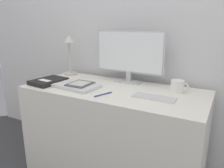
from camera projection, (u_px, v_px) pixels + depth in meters
name	position (u px, v px, depth m)	size (l,w,h in m)	color
wall_back	(135.00, 23.00, 1.80)	(3.60, 0.05, 2.40)	silver
desk	(113.00, 134.00, 1.70)	(1.33, 0.60, 0.74)	silver
monitor	(129.00, 55.00, 1.71)	(0.57, 0.11, 0.41)	#B7B7BC
keyboard	(154.00, 97.00, 1.39)	(0.27, 0.10, 0.01)	silver
laptop	(76.00, 86.00, 1.63)	(0.34, 0.24, 0.02)	#BCBCC1
ereader	(80.00, 84.00, 1.62)	(0.16, 0.18, 0.01)	#4C4C51
desk_lamp	(69.00, 51.00, 1.98)	(0.12, 0.12, 0.36)	#BCB7AD
notebook	(49.00, 81.00, 1.74)	(0.22, 0.28, 0.03)	black
coffee_mug	(178.00, 86.00, 1.51)	(0.12, 0.09, 0.08)	white
pen	(103.00, 94.00, 1.45)	(0.06, 0.14, 0.01)	navy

